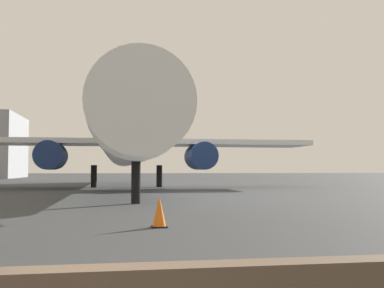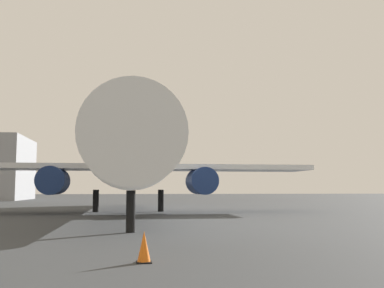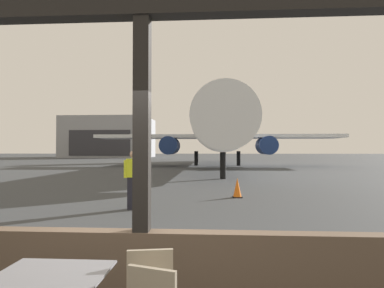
{
  "view_description": "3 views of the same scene",
  "coord_description": "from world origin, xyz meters",
  "px_view_note": "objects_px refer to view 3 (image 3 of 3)",
  "views": [
    {
      "loc": [
        0.89,
        -2.95,
        1.34
      ],
      "look_at": [
        3.1,
        10.65,
        2.09
      ],
      "focal_mm": 43.08,
      "sensor_mm": 36.0,
      "label": 1
    },
    {
      "loc": [
        1.43,
        -3.1,
        1.7
      ],
      "look_at": [
        4.33,
        17.16,
        3.71
      ],
      "focal_mm": 42.78,
      "sensor_mm": 36.0,
      "label": 2
    },
    {
      "loc": [
        0.88,
        -3.91,
        1.75
      ],
      "look_at": [
        -0.15,
        12.98,
        2.09
      ],
      "focal_mm": 29.01,
      "sensor_mm": 36.0,
      "label": 3
    }
  ],
  "objects_px": {
    "traffic_cone": "(237,188)",
    "distant_hangar": "(110,138)",
    "ground_crew_worker": "(133,179)",
    "airplane": "(218,134)"
  },
  "relations": [
    {
      "from": "ground_crew_worker",
      "to": "distant_hangar",
      "type": "relative_size",
      "value": 0.09
    },
    {
      "from": "traffic_cone",
      "to": "distant_hangar",
      "type": "relative_size",
      "value": 0.04
    },
    {
      "from": "traffic_cone",
      "to": "distant_hangar",
      "type": "distance_m",
      "value": 69.05
    },
    {
      "from": "ground_crew_worker",
      "to": "traffic_cone",
      "type": "xyz_separation_m",
      "value": [
        3.27,
        2.51,
        -0.56
      ]
    },
    {
      "from": "traffic_cone",
      "to": "ground_crew_worker",
      "type": "bearing_deg",
      "value": -142.5
    },
    {
      "from": "airplane",
      "to": "traffic_cone",
      "type": "relative_size",
      "value": 50.35
    },
    {
      "from": "airplane",
      "to": "traffic_cone",
      "type": "bearing_deg",
      "value": -89.36
    },
    {
      "from": "airplane",
      "to": "ground_crew_worker",
      "type": "relative_size",
      "value": 20.83
    },
    {
      "from": "airplane",
      "to": "distant_hangar",
      "type": "distance_m",
      "value": 49.35
    },
    {
      "from": "traffic_cone",
      "to": "airplane",
      "type": "bearing_deg",
      "value": 90.64
    }
  ]
}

